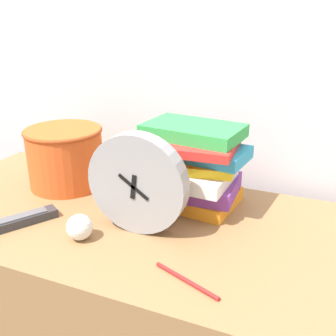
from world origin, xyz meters
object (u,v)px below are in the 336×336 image
pen (186,280)px  tv_remote (17,221)px  book_stack (194,167)px  crumpled_paper_ball (80,227)px  basket (65,155)px  desk_clock (137,184)px

pen → tv_remote: bearing=174.3°
book_stack → crumpled_paper_ball: 0.31m
crumpled_paper_ball → pen: size_ratio=0.40×
basket → crumpled_paper_ball: (0.20, -0.23, -0.06)m
desk_clock → basket: desk_clock is taller
book_stack → pen: book_stack is taller
tv_remote → book_stack: bearing=37.4°
basket → book_stack: bearing=3.0°
desk_clock → crumpled_paper_ball: size_ratio=4.00×
basket → crumpled_paper_ball: bearing=-49.1°
desk_clock → tv_remote: 0.30m
book_stack → basket: (-0.37, -0.02, -0.01)m
book_stack → tv_remote: bearing=-142.6°
basket → pen: 0.55m
book_stack → crumpled_paper_ball: (-0.17, -0.25, -0.07)m
desk_clock → pen: (0.16, -0.13, -0.11)m
book_stack → basket: size_ratio=1.23×
desk_clock → book_stack: bearing=66.9°
desk_clock → basket: bearing=153.7°
book_stack → basket: bearing=-177.0°
desk_clock → crumpled_paper_ball: (-0.10, -0.08, -0.09)m
desk_clock → book_stack: 0.18m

